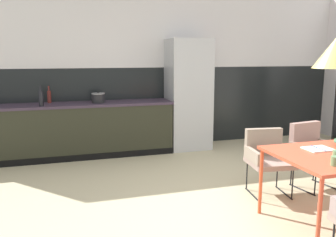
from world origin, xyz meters
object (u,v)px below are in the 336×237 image
at_px(refrigerator_column, 188,95).
at_px(open_book, 318,149).
at_px(pendant_lamp_over_table_near, 336,52).
at_px(bottle_wine_green, 49,96).
at_px(armchair_corner_seat, 311,147).
at_px(cooking_pot, 98,98).
at_px(mug_dark_espresso, 336,161).
at_px(armchair_far_side, 267,153).
at_px(bottle_vinegar_dark, 41,98).

relative_size(refrigerator_column, open_book, 7.31).
xyz_separation_m(open_book, pendant_lamp_over_table_near, (-0.04, -0.17, 0.94)).
bearing_deg(bottle_wine_green, armchair_corner_seat, -37.18).
bearing_deg(open_book, cooking_pot, 121.91).
bearing_deg(mug_dark_espresso, cooking_pot, 115.30).
relative_size(armchair_corner_seat, cooking_pot, 3.67).
bearing_deg(armchair_corner_seat, refrigerator_column, -78.20).
height_order(armchair_corner_seat, bottle_wine_green, bottle_wine_green).
bearing_deg(armchair_far_side, pendant_lamp_over_table_near, 100.22).
relative_size(armchair_far_side, armchair_corner_seat, 0.95).
height_order(armchair_far_side, bottle_wine_green, bottle_wine_green).
bearing_deg(pendant_lamp_over_table_near, mug_dark_espresso, -120.96).
distance_m(armchair_far_side, open_book, 0.80).
distance_m(bottle_vinegar_dark, pendant_lamp_over_table_near, 4.07).
xyz_separation_m(refrigerator_column, armchair_corner_seat, (0.84, -2.23, -0.46)).
distance_m(refrigerator_column, cooking_pot, 1.58).
height_order(refrigerator_column, pendant_lamp_over_table_near, pendant_lamp_over_table_near).
distance_m(cooking_pot, bottle_vinegar_dark, 0.89).
relative_size(armchair_corner_seat, open_book, 3.06).
relative_size(armchair_corner_seat, mug_dark_espresso, 6.92).
height_order(armchair_corner_seat, pendant_lamp_over_table_near, pendant_lamp_over_table_near).
distance_m(open_book, bottle_vinegar_dark, 3.93).
relative_size(armchair_corner_seat, pendant_lamp_over_table_near, 0.62).
bearing_deg(armchair_far_side, armchair_corner_seat, -170.12).
distance_m(open_book, cooking_pot, 3.52).
bearing_deg(bottle_vinegar_dark, pendant_lamp_over_table_near, -48.02).
xyz_separation_m(open_book, mug_dark_espresso, (-0.22, -0.48, 0.03)).
xyz_separation_m(armchair_far_side, cooking_pot, (-1.77, 2.23, 0.47)).
bearing_deg(cooking_pot, refrigerator_column, 1.12).
bearing_deg(armchair_corner_seat, mug_dark_espresso, 49.01).
bearing_deg(bottle_wine_green, bottle_vinegar_dark, -105.22).
height_order(open_book, bottle_wine_green, bottle_wine_green).
relative_size(refrigerator_column, bottle_wine_green, 6.97).
relative_size(refrigerator_column, armchair_corner_seat, 2.39).
xyz_separation_m(refrigerator_column, bottle_vinegar_dark, (-2.45, -0.20, 0.04)).
relative_size(refrigerator_column, armchair_far_side, 2.52).
relative_size(cooking_pot, bottle_vinegar_dark, 0.71).
bearing_deg(armchair_corner_seat, bottle_vinegar_dark, -40.64).
xyz_separation_m(refrigerator_column, bottle_wine_green, (-2.35, 0.19, 0.02)).
bearing_deg(bottle_wine_green, open_book, -50.65).
distance_m(open_book, bottle_wine_green, 4.15).
bearing_deg(pendant_lamp_over_table_near, bottle_wine_green, 127.48).
distance_m(open_book, mug_dark_espresso, 0.53).
relative_size(armchair_corner_seat, bottle_wine_green, 2.92).
distance_m(refrigerator_column, armchair_corner_seat, 2.43).
bearing_deg(bottle_vinegar_dark, armchair_far_side, -37.95).
bearing_deg(armchair_far_side, mug_dark_espresso, 91.05).
height_order(open_book, cooking_pot, cooking_pot).
bearing_deg(open_book, bottle_wine_green, 129.35).
relative_size(mug_dark_espresso, cooking_pot, 0.53).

